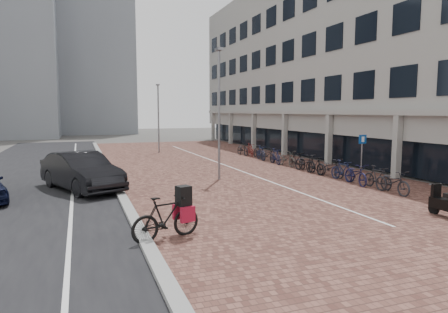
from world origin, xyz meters
TOP-DOWN VIEW (x-y plane):
  - ground at (0.00, 0.00)m, footprint 140.00×140.00m
  - plaza_brick at (2.00, 12.00)m, footprint 14.50×42.00m
  - street_asphalt at (-9.00, 12.00)m, footprint 8.00×50.00m
  - curb at (-5.10, 12.00)m, footprint 0.35×42.00m
  - lane_line at (-7.00, 12.00)m, footprint 0.12×44.00m
  - parking_line at (2.20, 12.00)m, footprint 0.10×30.00m
  - office_building at (12.97, 16.00)m, footprint 8.40×40.00m
  - bg_towers at (-14.34, 48.94)m, footprint 33.00×23.00m
  - car_dark at (-6.60, 6.39)m, footprint 3.72×5.46m
  - hero_bike at (-4.50, -1.74)m, footprint 2.12×1.11m
  - parking_sign at (7.50, 5.10)m, footprint 0.47×0.09m
  - lamp_near at (0.03, 6.81)m, footprint 0.12×0.12m
  - lamp_far at (-0.33, 21.11)m, footprint 0.12×0.12m
  - bike_row at (5.77, 9.05)m, footprint 1.21×18.08m

SIDE VIEW (x-z plane):
  - ground at x=0.00m, z-range 0.00..0.00m
  - street_asphalt at x=-9.00m, z-range -0.01..0.02m
  - plaza_brick at x=2.00m, z-range -0.01..0.03m
  - lane_line at x=-7.00m, z-range 0.02..0.02m
  - parking_line at x=2.20m, z-range 0.03..0.04m
  - curb at x=-5.10m, z-range 0.00..0.14m
  - bike_row at x=5.77m, z-range 0.00..1.05m
  - hero_bike at x=-4.50m, z-range -0.08..1.36m
  - car_dark at x=-6.60m, z-range 0.00..1.70m
  - parking_sign at x=7.50m, z-range 0.37..2.63m
  - lamp_far at x=-0.33m, z-range 0.00..5.70m
  - lamp_near at x=0.03m, z-range 0.00..6.56m
  - office_building at x=12.97m, z-range 0.94..15.94m
  - bg_towers at x=-14.34m, z-range -2.04..29.96m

